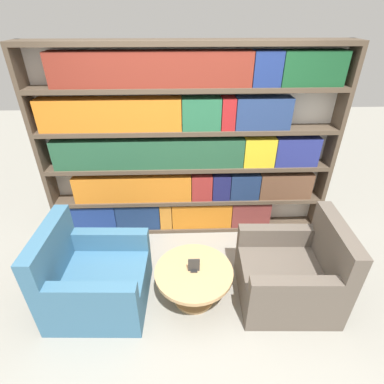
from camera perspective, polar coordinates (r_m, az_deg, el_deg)
The scene contains 6 objects.
ground_plane at distance 3.14m, azimuth 0.16°, elevation -22.64°, with size 14.00×14.00×0.00m, color gray.
bookshelf at distance 3.55m, azimuth -1.40°, elevation 8.13°, with size 3.43×0.30×2.29m.
armchair_left at distance 3.18m, azimuth -18.21°, elevation -15.61°, with size 0.94×0.87×0.90m.
armchair_right at distance 3.23m, azimuth 18.53°, elevation -14.72°, with size 0.94×0.86×0.90m.
coffee_table at distance 3.06m, azimuth 0.35°, elevation -16.14°, with size 0.76×0.76×0.39m.
table_sign at distance 2.94m, azimuth 0.36°, elevation -13.89°, with size 0.11×0.06×0.15m.
Camera 1 is at (-0.07, -1.83, 2.55)m, focal length 28.00 mm.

